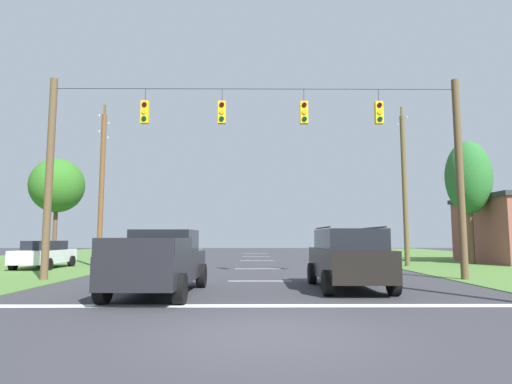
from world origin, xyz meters
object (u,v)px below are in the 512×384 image
(utility_pole_mid_right, at_px, (405,187))
(distant_car_crossing_white, at_px, (45,254))
(tree_roadside_far_right, at_px, (57,186))
(tree_roadside_right, at_px, (468,178))
(pickup_truck, at_px, (160,262))
(suv_black, at_px, (348,257))
(utility_pole_near_left, at_px, (102,185))
(overhead_signal_span, at_px, (256,165))

(utility_pole_mid_right, bearing_deg, distant_car_crossing_white, -175.67)
(utility_pole_mid_right, height_order, tree_roadside_far_right, utility_pole_mid_right)
(distant_car_crossing_white, relative_size, tree_roadside_right, 0.54)
(pickup_truck, bearing_deg, tree_roadside_far_right, 124.85)
(suv_black, xyz_separation_m, utility_pole_mid_right, (5.91, 10.80, 3.63))
(utility_pole_mid_right, relative_size, utility_pole_near_left, 1.03)
(pickup_truck, xyz_separation_m, tree_roadside_far_right, (-9.93, 14.26, 4.08))
(tree_roadside_right, bearing_deg, suv_black, -130.36)
(utility_pole_mid_right, bearing_deg, overhead_signal_span, -138.85)
(pickup_truck, height_order, suv_black, suv_black)
(pickup_truck, bearing_deg, utility_pole_near_left, 118.11)
(overhead_signal_span, bearing_deg, tree_roadside_far_right, 141.95)
(overhead_signal_span, xyz_separation_m, pickup_truck, (-2.96, -4.17, -3.69))
(utility_pole_near_left, bearing_deg, suv_black, -39.44)
(suv_black, distance_m, distant_car_crossing_white, 17.30)
(suv_black, height_order, utility_pole_mid_right, utility_pole_mid_right)
(suv_black, bearing_deg, utility_pole_near_left, 140.56)
(overhead_signal_span, distance_m, utility_pole_mid_right, 11.87)
(utility_pole_mid_right, distance_m, utility_pole_near_left, 17.76)
(utility_pole_near_left, bearing_deg, tree_roadside_right, 7.35)
(overhead_signal_span, distance_m, suv_black, 5.57)
(tree_roadside_right, xyz_separation_m, tree_roadside_far_right, (-26.65, 0.45, -0.48))
(overhead_signal_span, height_order, tree_roadside_right, overhead_signal_span)
(utility_pole_mid_right, xyz_separation_m, tree_roadside_right, (4.82, 1.83, 0.83))
(tree_roadside_far_right, bearing_deg, distant_car_crossing_white, -71.31)
(distant_car_crossing_white, relative_size, utility_pole_mid_right, 0.45)
(suv_black, height_order, tree_roadside_far_right, tree_roadside_far_right)
(distant_car_crossing_white, height_order, tree_roadside_right, tree_roadside_right)
(tree_roadside_right, bearing_deg, utility_pole_near_left, -172.65)
(utility_pole_mid_right, height_order, utility_pole_near_left, utility_pole_mid_right)
(overhead_signal_span, distance_m, tree_roadside_far_right, 16.37)
(overhead_signal_span, relative_size, utility_pole_near_left, 1.84)
(utility_pole_mid_right, relative_size, tree_roadside_right, 1.22)
(distant_car_crossing_white, relative_size, utility_pole_near_left, 0.46)
(suv_black, height_order, distant_car_crossing_white, suv_black)
(pickup_truck, height_order, tree_roadside_far_right, tree_roadside_far_right)
(suv_black, bearing_deg, tree_roadside_right, 49.64)
(pickup_truck, distance_m, utility_pole_near_left, 12.90)
(distant_car_crossing_white, bearing_deg, suv_black, -32.30)
(overhead_signal_span, bearing_deg, utility_pole_near_left, 142.54)
(distant_car_crossing_white, xyz_separation_m, utility_pole_near_left, (2.81, 0.48, 3.88))
(pickup_truck, distance_m, distant_car_crossing_white, 13.54)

